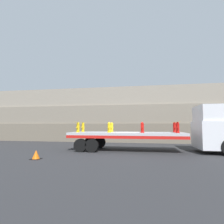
% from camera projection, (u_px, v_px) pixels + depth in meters
% --- Properties ---
extents(ground_plane, '(120.00, 120.00, 0.00)m').
position_uv_depth(ground_plane, '(126.00, 151.00, 12.66)').
color(ground_plane, '#2D2D30').
extents(rock_cliff, '(60.00, 3.30, 6.06)m').
position_uv_depth(rock_cliff, '(132.00, 115.00, 20.00)').
color(rock_cliff, '#706656').
rests_on(rock_cliff, ground_plane).
extents(truck_cab, '(2.26, 2.73, 3.18)m').
position_uv_depth(truck_cab, '(214.00, 130.00, 11.77)').
color(truck_cab, silver).
rests_on(truck_cab, ground_plane).
extents(flatbed_trailer, '(8.19, 2.59, 1.33)m').
position_uv_depth(flatbed_trailer, '(119.00, 136.00, 12.83)').
color(flatbed_trailer, '#B2B2B7').
rests_on(flatbed_trailer, ground_plane).
extents(fire_hydrant_yellow_near_0, '(0.28, 0.54, 0.73)m').
position_uv_depth(fire_hydrant_yellow_near_0, '(78.00, 127.00, 12.83)').
color(fire_hydrant_yellow_near_0, gold).
rests_on(fire_hydrant_yellow_near_0, flatbed_trailer).
extents(fire_hydrant_yellow_far_0, '(0.28, 0.54, 0.73)m').
position_uv_depth(fire_hydrant_yellow_far_0, '(83.00, 127.00, 13.91)').
color(fire_hydrant_yellow_far_0, gold).
rests_on(fire_hydrant_yellow_far_0, flatbed_trailer).
extents(fire_hydrant_yellow_near_1, '(0.28, 0.54, 0.73)m').
position_uv_depth(fire_hydrant_yellow_near_1, '(109.00, 127.00, 12.44)').
color(fire_hydrant_yellow_near_1, gold).
rests_on(fire_hydrant_yellow_near_1, flatbed_trailer).
extents(fire_hydrant_yellow_far_1, '(0.28, 0.54, 0.73)m').
position_uv_depth(fire_hydrant_yellow_far_1, '(112.00, 127.00, 13.52)').
color(fire_hydrant_yellow_far_1, gold).
rests_on(fire_hydrant_yellow_far_1, flatbed_trailer).
extents(fire_hydrant_red_near_2, '(0.28, 0.54, 0.73)m').
position_uv_depth(fire_hydrant_red_near_2, '(142.00, 128.00, 12.05)').
color(fire_hydrant_red_near_2, red).
rests_on(fire_hydrant_red_near_2, flatbed_trailer).
extents(fire_hydrant_red_far_2, '(0.28, 0.54, 0.73)m').
position_uv_depth(fire_hydrant_red_far_2, '(142.00, 127.00, 13.12)').
color(fire_hydrant_red_far_2, red).
rests_on(fire_hydrant_red_far_2, flatbed_trailer).
extents(fire_hydrant_red_near_3, '(0.28, 0.54, 0.73)m').
position_uv_depth(fire_hydrant_red_near_3, '(178.00, 128.00, 11.65)').
color(fire_hydrant_red_near_3, red).
rests_on(fire_hydrant_red_near_3, flatbed_trailer).
extents(fire_hydrant_red_far_3, '(0.28, 0.54, 0.73)m').
position_uv_depth(fire_hydrant_red_far_3, '(175.00, 127.00, 12.73)').
color(fire_hydrant_red_far_3, red).
rests_on(fire_hydrant_red_far_3, flatbed_trailer).
extents(cargo_strap_rear, '(0.05, 2.69, 0.01)m').
position_uv_depth(cargo_strap_rear, '(81.00, 122.00, 13.40)').
color(cargo_strap_rear, yellow).
rests_on(cargo_strap_rear, fire_hydrant_yellow_near_0).
extents(cargo_strap_middle, '(0.05, 2.69, 0.01)m').
position_uv_depth(cargo_strap_middle, '(176.00, 122.00, 12.22)').
color(cargo_strap_middle, yellow).
rests_on(cargo_strap_middle, fire_hydrant_red_near_3).
extents(traffic_cone, '(0.51, 0.51, 0.48)m').
position_uv_depth(traffic_cone, '(36.00, 155.00, 9.52)').
color(traffic_cone, black).
rests_on(traffic_cone, ground_plane).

